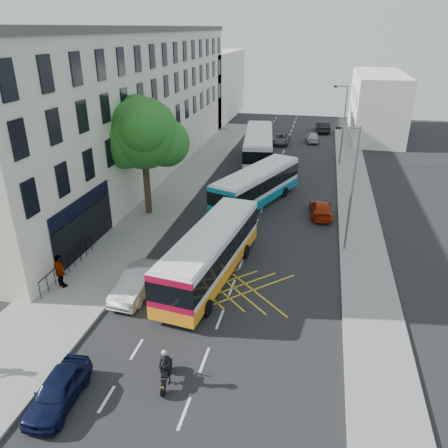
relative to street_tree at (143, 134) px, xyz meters
The scene contains 21 objects.
ground 18.33m from the street_tree, 60.38° to the right, with size 120.00×120.00×0.00m, color black.
pavement_left 6.22m from the street_tree, 73.47° to the left, with size 5.00×70.00×0.15m, color gray.
pavement_right 17.17m from the street_tree, ahead, with size 3.00×70.00×0.15m, color gray.
terrace_main 11.00m from the street_tree, 119.95° to the left, with size 8.30×45.00×13.50m.
terrace_far 40.43m from the street_tree, 97.81° to the left, with size 8.00×20.00×10.00m, color silver.
building_right 38.43m from the street_tree, 59.43° to the left, with size 6.00×18.00×8.00m, color silver.
street_tree is the anchor object (origin of this frame).
lamp_near 15.10m from the street_tree, 11.40° to the right, with size 1.45×0.15×8.00m.
lamp_far 22.57m from the street_tree, 49.19° to the left, with size 1.45×0.15×8.00m.
railings 11.22m from the street_tree, 97.02° to the right, with size 0.08×5.60×1.14m, color black, non-canonical shape.
bus_near 11.72m from the street_tree, 48.84° to the right, with size 3.82×10.89×3.00m.
bus_mid 10.00m from the street_tree, 26.53° to the left, with size 6.06×10.69×2.96m.
bus_far 17.49m from the street_tree, 68.16° to the left, with size 4.30×12.37×3.41m.
motorbike 18.97m from the street_tree, 66.17° to the right, with size 0.65×1.93×1.72m.
parked_car_blue 19.68m from the street_tree, 78.95° to the right, with size 1.44×3.58×1.22m, color black.
parked_car_silver 12.57m from the street_tree, 71.31° to the right, with size 1.50×4.31×1.42m, color #ABAEB2.
red_hatchback 14.58m from the street_tree, 11.34° to the left, with size 1.63×4.01×1.16m, color #A52307.
distant_car_grey 26.76m from the street_tree, 72.69° to the left, with size 1.99×4.32×1.20m, color #46484F.
distant_car_silver 29.66m from the street_tree, 66.51° to the left, with size 1.47×3.65×1.24m, color #B6B7BE.
distant_car_dark 35.80m from the street_tree, 68.78° to the left, with size 1.55×4.44×1.46m, color black.
pedestrian_far 12.31m from the street_tree, 93.63° to the right, with size 1.16×0.48×1.98m, color gray.
Camera 1 is at (4.12, -14.51, 13.40)m, focal length 35.00 mm.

